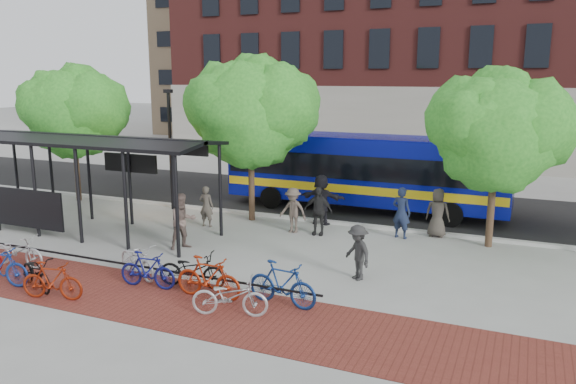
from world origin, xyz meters
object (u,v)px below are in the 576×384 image
at_px(tree_c, 500,127).
at_px(pedestrian_8, 183,221).
at_px(pedestrian_1, 206,206).
at_px(bike_2, 17,251).
at_px(pedestrian_3, 293,210).
at_px(bike_5, 52,281).
at_px(pedestrian_7, 401,213).
at_px(bus, 365,168).
at_px(bike_10, 230,296).
at_px(pedestrian_9, 358,252).
at_px(bike_9, 208,278).
at_px(pedestrian_5, 321,199).
at_px(lamp_post_left, 170,146).
at_px(bike_11, 282,284).
at_px(bike_4, 36,272).
at_px(tree_a, 74,108).
at_px(tree_b, 253,108).
at_px(bus_shelter, 79,150).
at_px(bike_7, 147,270).
at_px(bike_6, 137,260).
at_px(pedestrian_4, 318,211).
at_px(pedestrian_6, 438,213).
at_px(bike_8, 192,270).

height_order(tree_c, pedestrian_8, tree_c).
height_order(pedestrian_1, pedestrian_8, pedestrian_8).
distance_m(bike_2, pedestrian_3, 9.19).
bearing_deg(pedestrian_3, bike_5, -105.07).
bearing_deg(pedestrian_7, pedestrian_1, 22.97).
bearing_deg(bus, pedestrian_1, -133.60).
xyz_separation_m(bike_2, bike_10, (7.65, -0.57, -0.01)).
height_order(tree_c, pedestrian_9, tree_c).
height_order(bus, bike_9, bus).
xyz_separation_m(tree_c, pedestrian_9, (-3.29, -4.85, -3.26)).
xyz_separation_m(bike_5, pedestrian_5, (3.79, 9.85, 0.47)).
bearing_deg(lamp_post_left, bike_11, -41.67).
height_order(bike_4, pedestrian_5, pedestrian_5).
height_order(bike_4, pedestrian_7, pedestrian_7).
height_order(tree_a, pedestrian_3, tree_a).
bearing_deg(pedestrian_7, tree_b, 9.64).
relative_size(bus_shelter, bike_7, 6.24).
bearing_deg(pedestrian_5, bike_10, 97.11).
bearing_deg(bike_4, pedestrian_3, -6.45).
distance_m(pedestrian_3, pedestrian_8, 4.17).
bearing_deg(tree_b, tree_c, -0.00).
bearing_deg(bike_6, pedestrian_4, -2.87).
distance_m(tree_a, bike_11, 15.83).
bearing_deg(pedestrian_8, pedestrian_5, -0.49).
height_order(pedestrian_3, pedestrian_6, pedestrian_6).
height_order(bike_6, bike_11, bike_11).
relative_size(bus_shelter, bike_6, 5.50).
height_order(lamp_post_left, pedestrian_3, lamp_post_left).
xyz_separation_m(bike_10, pedestrian_9, (2.11, 3.61, 0.30)).
distance_m(tree_b, bike_9, 9.03).
height_order(bus, pedestrian_9, bus).
bearing_deg(tree_c, bike_11, -121.24).
distance_m(bus_shelter, lamp_post_left, 4.24).
height_order(bike_11, pedestrian_1, pedestrian_1).
relative_size(bike_4, bike_8, 0.92).
bearing_deg(bus, bike_6, -109.22).
bearing_deg(tree_c, pedestrian_8, -155.27).
relative_size(tree_b, bike_8, 3.38).
bearing_deg(bus, pedestrian_4, -96.15).
distance_m(tree_a, tree_b, 9.01).
relative_size(tree_c, bike_2, 3.11).
xyz_separation_m(tree_a, pedestrian_9, (14.71, -4.85, -3.44)).
bearing_deg(bus_shelter, tree_c, 15.06).
height_order(tree_a, bike_9, tree_a).
distance_m(bike_2, pedestrian_1, 6.86).
xyz_separation_m(tree_b, tree_c, (8.99, -0.00, -0.41)).
relative_size(bus, bike_10, 6.34).
bearing_deg(pedestrian_1, bike_10, 121.59).
bearing_deg(bike_4, pedestrian_7, -20.73).
distance_m(tree_a, pedestrian_6, 16.45).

